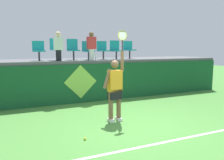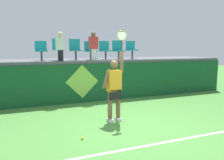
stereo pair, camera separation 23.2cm
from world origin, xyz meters
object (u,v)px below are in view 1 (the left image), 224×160
tennis_ball (85,139)px  stadium_chair_5 (116,49)px  spectator_1 (91,45)px  stadium_chair_3 (88,50)px  water_bottle (96,57)px  stadium_chair_2 (73,48)px  stadium_chair_6 (129,49)px  tennis_player (115,87)px  stadium_chair_1 (56,48)px  stadium_chair_4 (103,49)px  spectator_0 (58,46)px  stadium_chair_0 (39,50)px

tennis_ball → stadium_chair_5: 5.51m
spectator_1 → stadium_chair_3: bearing=90.0°
stadium_chair_5 → spectator_1: 1.34m
water_bottle → spectator_1: spectator_1 is taller
stadium_chair_2 → stadium_chair_6: stadium_chair_2 is taller
stadium_chair_2 → stadium_chair_5: (1.89, -0.00, -0.03)m
tennis_ball → spectator_1: spectator_1 is taller
stadium_chair_6 → stadium_chair_5: bearing=179.5°
tennis_player → stadium_chair_2: bearing=95.2°
stadium_chair_1 → stadium_chair_3: stadium_chair_1 is taller
stadium_chair_4 → stadium_chair_5: stadium_chair_5 is taller
water_bottle → stadium_chair_2: 1.01m
tennis_ball → stadium_chair_5: size_ratio=0.08×
stadium_chair_4 → stadium_chair_5: 0.61m
stadium_chair_6 → stadium_chair_3: bearing=179.9°
tennis_ball → spectator_0: spectator_0 is taller
stadium_chair_3 → stadium_chair_5: (1.26, 0.00, 0.02)m
tennis_player → stadium_chair_3: size_ratio=3.37×
spectator_1 → spectator_0: bearing=-179.6°
stadium_chair_6 → tennis_player: bearing=-123.9°
stadium_chair_1 → stadium_chair_4: 1.95m
stadium_chair_2 → stadium_chair_5: stadium_chair_2 is taller
tennis_player → spectator_0: 3.27m
tennis_player → stadium_chair_0: 3.85m
stadium_chair_2 → spectator_0: spectator_0 is taller
stadium_chair_1 → stadium_chair_2: bearing=0.3°
stadium_chair_2 → stadium_chair_3: size_ratio=1.11×
stadium_chair_0 → spectator_0: spectator_0 is taller
stadium_chair_2 → stadium_chair_3: bearing=-0.4°
tennis_ball → tennis_player: bearing=38.9°
tennis_player → stadium_chair_2: size_ratio=3.04×
water_bottle → spectator_1: size_ratio=0.23×
spectator_0 → spectator_1: 1.30m
spectator_0 → tennis_ball: bearing=-93.4°
stadium_chair_0 → stadium_chair_3: bearing=0.1°
water_bottle → stadium_chair_3: size_ratio=0.33×
water_bottle → stadium_chair_2: size_ratio=0.30×
stadium_chair_0 → stadium_chair_3: stadium_chair_3 is taller
stadium_chair_6 → stadium_chair_2: bearing=179.9°
tennis_ball → spectator_1: bearing=68.5°
tennis_player → stadium_chair_5: bearing=64.6°
stadium_chair_2 → stadium_chair_0: bearing=-179.7°
stadium_chair_0 → stadium_chair_5: 3.21m
stadium_chair_5 → water_bottle: bearing=-152.8°
water_bottle → stadium_chair_1: (-1.42, 0.58, 0.36)m
tennis_player → stadium_chair_3: bearing=84.4°
tennis_ball → spectator_1: size_ratio=0.06×
stadium_chair_6 → water_bottle: bearing=-162.2°
stadium_chair_4 → spectator_0: bearing=-166.9°
tennis_player → stadium_chair_5: tennis_player is taller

